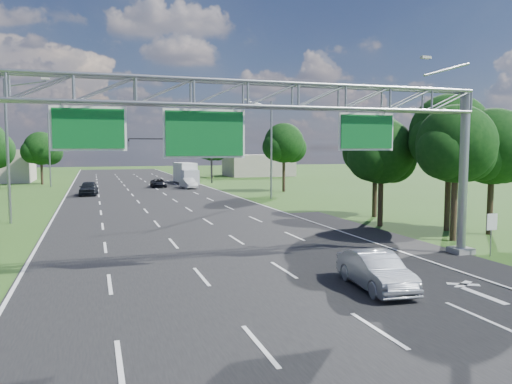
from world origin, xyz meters
name	(u,v)px	position (x,y,z in m)	size (l,w,h in m)	color
ground	(175,216)	(0.00, 30.00, 0.00)	(220.00, 220.00, 0.00)	#2D5218
road	(175,216)	(0.00, 30.00, 0.00)	(18.00, 180.00, 0.02)	black
road_flare	(414,247)	(10.20, 14.00, 0.00)	(3.00, 30.00, 0.02)	black
sign_gantry	(247,109)	(0.33, 12.00, 6.89)	(23.50, 1.00, 9.56)	gray
regulatory_sign	(492,226)	(12.40, 10.98, 1.51)	(0.60, 0.08, 2.10)	gray
traffic_signal	(188,149)	(7.48, 65.00, 5.17)	(12.21, 0.24, 7.00)	black
streetlight_l_near	(10,143)	(-11.30, 30.00, 5.58)	(2.97, 0.22, 10.16)	gray
streetlight_l_far	(51,146)	(-11.30, 65.00, 5.58)	(2.97, 0.22, 10.16)	gray
streetlight_r_mid	(269,145)	(11.30, 40.00, 5.58)	(2.97, 0.22, 10.16)	gray
tree_cluster_right	(428,147)	(14.80, 19.19, 5.31)	(9.91, 14.60, 8.68)	#2D2116
tree_verge_lc	(42,150)	(-12.92, 70.04, 4.98)	(5.76, 4.80, 7.62)	#2D2116
tree_verge_rd	(284,145)	(16.08, 48.04, 5.63)	(5.76, 4.80, 8.28)	#2D2116
tree_verge_re	(212,148)	(14.08, 78.04, 5.20)	(5.76, 4.80, 7.84)	#2D2116
building_right	(258,165)	(24.00, 82.00, 2.00)	(12.00, 9.00, 4.00)	#A79B8C
silver_sedan	(376,271)	(4.06, 7.81, 0.70)	(1.47, 4.22, 1.39)	#9DA3A8
car_queue_b	(158,183)	(2.38, 59.43, 0.57)	(1.89, 4.11, 1.14)	black
car_queue_c	(89,188)	(-6.45, 50.40, 0.79)	(1.88, 4.66, 1.59)	black
car_queue_d	(188,183)	(5.89, 56.32, 0.67)	(1.42, 4.08, 1.34)	silver
box_truck	(186,173)	(7.28, 65.93, 1.47)	(2.77, 8.23, 3.06)	silver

